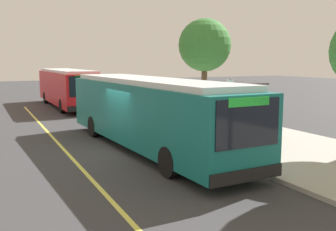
{
  "coord_description": "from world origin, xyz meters",
  "views": [
    {
      "loc": [
        14.81,
        -5.08,
        3.68
      ],
      "look_at": [
        1.41,
        1.27,
        1.58
      ],
      "focal_mm": 41.77,
      "sensor_mm": 36.0,
      "label": 1
    }
  ],
  "objects": [
    {
      "name": "bus_shelter",
      "position": [
        -1.17,
        6.27,
        1.92
      ],
      "size": [
        2.9,
        1.6,
        2.48
      ],
      "color": "#333338",
      "rests_on": "sidewalk_curb"
    },
    {
      "name": "ground_plane",
      "position": [
        0.0,
        0.0,
        0.0
      ],
      "size": [
        120.0,
        120.0,
        0.0
      ],
      "primitive_type": "plane",
      "color": "#38383A"
    },
    {
      "name": "pedestrian_commuter",
      "position": [
        0.76,
        4.41,
        1.12
      ],
      "size": [
        0.24,
        0.4,
        1.69
      ],
      "color": "#282D47",
      "rests_on": "sidewalk_curb"
    },
    {
      "name": "transit_bus_main",
      "position": [
        0.11,
        1.01,
        1.62
      ],
      "size": [
        12.61,
        3.29,
        2.95
      ],
      "color": "#146B66",
      "rests_on": "ground_plane"
    },
    {
      "name": "street_tree_upstreet",
      "position": [
        -6.61,
        7.61,
        4.59
      ],
      "size": [
        3.3,
        3.3,
        6.12
      ],
      "color": "brown",
      "rests_on": "sidewalk_curb"
    },
    {
      "name": "transit_bus_second",
      "position": [
        -16.49,
        0.94,
        1.62
      ],
      "size": [
        11.77,
        2.73,
        2.95
      ],
      "color": "red",
      "rests_on": "ground_plane"
    },
    {
      "name": "route_sign_post",
      "position": [
        2.19,
        3.56,
        1.96
      ],
      "size": [
        0.44,
        0.08,
        2.8
      ],
      "color": "#333338",
      "rests_on": "sidewalk_curb"
    },
    {
      "name": "waiting_bench",
      "position": [
        -0.7,
        6.36,
        0.63
      ],
      "size": [
        1.6,
        0.48,
        0.95
      ],
      "color": "brown",
      "rests_on": "sidewalk_curb"
    },
    {
      "name": "lane_stripe_center",
      "position": [
        0.0,
        -2.2,
        0.0
      ],
      "size": [
        36.0,
        0.14,
        0.01
      ],
      "primitive_type": "cube",
      "color": "#E0D64C",
      "rests_on": "ground_plane"
    },
    {
      "name": "sidewalk_curb",
      "position": [
        0.0,
        6.0,
        0.07
      ],
      "size": [
        44.0,
        6.4,
        0.15
      ],
      "primitive_type": "cube",
      "color": "#A8A399",
      "rests_on": "ground_plane"
    }
  ]
}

